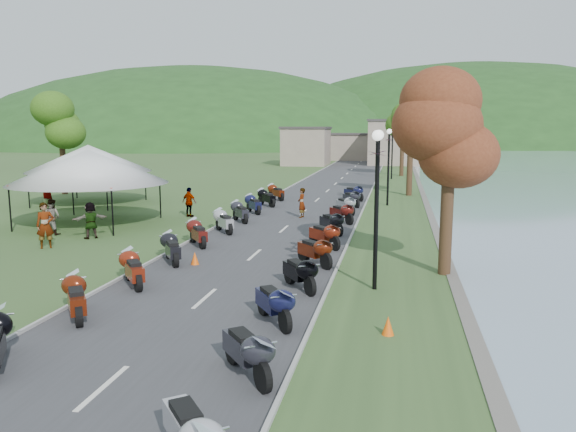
# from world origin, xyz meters

# --- Properties ---
(road) EXTENTS (7.00, 120.00, 0.02)m
(road) POSITION_xyz_m (0.00, 40.00, 0.01)
(road) COLOR #3C3C3F
(road) RESTS_ON ground
(hills_backdrop) EXTENTS (360.00, 120.00, 76.00)m
(hills_backdrop) POSITION_xyz_m (0.00, 200.00, 0.00)
(hills_backdrop) COLOR #285621
(hills_backdrop) RESTS_ON ground
(far_building) EXTENTS (18.00, 16.00, 5.00)m
(far_building) POSITION_xyz_m (-2.00, 85.00, 2.50)
(far_building) COLOR gray
(far_building) RESTS_ON ground
(moto_row_left) EXTENTS (2.60, 44.19, 1.10)m
(moto_row_left) POSITION_xyz_m (-2.80, 18.49, 0.55)
(moto_row_left) COLOR #331411
(moto_row_left) RESTS_ON ground
(moto_row_right) EXTENTS (2.60, 38.11, 1.10)m
(moto_row_right) POSITION_xyz_m (2.61, 22.41, 0.55)
(moto_row_right) COLOR #331411
(moto_row_right) RESTS_ON ground
(vendor_tent_main) EXTENTS (5.52, 5.52, 4.00)m
(vendor_tent_main) POSITION_xyz_m (-10.46, 27.53, 2.00)
(vendor_tent_main) COLOR silver
(vendor_tent_main) RESTS_ON ground
(vendor_tent_side) EXTENTS (5.47, 5.47, 4.00)m
(vendor_tent_side) POSITION_xyz_m (-14.88, 35.06, 2.00)
(vendor_tent_side) COLOR silver
(vendor_tent_side) RESTS_ON ground
(tree_lakeside) EXTENTS (2.90, 2.90, 8.05)m
(tree_lakeside) POSITION_xyz_m (7.33, 20.38, 4.02)
(tree_lakeside) COLOR #3F721B
(tree_lakeside) RESTS_ON ground
(pedestrian_a) EXTENTS (0.89, 0.84, 1.98)m
(pedestrian_a) POSITION_xyz_m (-9.14, 21.63, 0.00)
(pedestrian_a) COLOR slate
(pedestrian_a) RESTS_ON ground
(pedestrian_b) EXTENTS (0.88, 0.53, 1.74)m
(pedestrian_b) POSITION_xyz_m (-10.73, 24.47, 0.00)
(pedestrian_b) COLOR slate
(pedestrian_b) RESTS_ON ground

